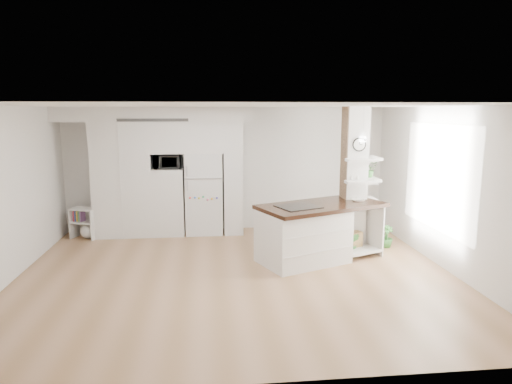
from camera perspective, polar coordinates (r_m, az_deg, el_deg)
floor at (r=7.51m, az=-2.46°, el=-10.34°), size 7.00×6.00×0.01m
room at (r=7.07m, az=-2.57°, el=3.88°), size 7.04×6.04×2.72m
cabinet_wall at (r=9.81m, az=-12.02°, el=3.37°), size 4.00×0.71×2.70m
refrigerator at (r=9.86m, az=-6.53°, el=-0.14°), size 0.78×0.69×1.75m
column at (r=8.71m, az=12.80°, el=1.49°), size 0.69×0.90×2.70m
window at (r=8.37m, az=21.83°, el=1.69°), size 0.00×2.40×2.40m
pendant_light at (r=7.49m, az=10.50°, el=6.11°), size 0.12×0.12×0.10m
kitchen_island at (r=8.08m, az=6.66°, el=-5.04°), size 2.46×1.84×1.57m
bookshelf at (r=10.12m, az=-20.53°, el=-3.89°), size 0.62×0.49×0.64m
floor_plant_a at (r=8.58m, az=11.99°, el=-6.40°), size 0.26×0.22×0.43m
floor_plant_b at (r=9.25m, az=15.98°, el=-5.36°), size 0.28×0.28×0.43m
microwave at (r=9.74m, az=-11.04°, el=3.74°), size 0.54×0.37×0.30m
shelf_plant at (r=8.93m, az=14.02°, el=2.77°), size 0.27×0.23×0.30m
decor_bowl at (r=8.53m, az=12.70°, el=-1.08°), size 0.22×0.22×0.05m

